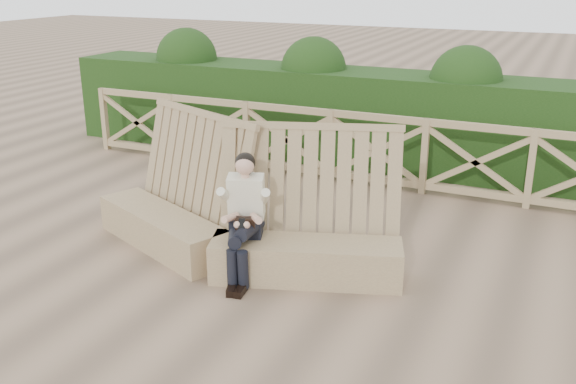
% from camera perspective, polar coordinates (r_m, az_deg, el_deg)
% --- Properties ---
extents(ground, '(60.00, 60.00, 0.00)m').
position_cam_1_polar(ground, '(6.64, -1.57, -8.37)').
color(ground, brown).
rests_on(ground, ground).
extents(bench, '(3.86, 1.46, 1.56)m').
position_cam_1_polar(bench, '(7.10, -4.84, -3.08)').
color(bench, '#7E6548').
rests_on(bench, ground).
extents(woman, '(0.50, 0.84, 1.32)m').
position_cam_1_polar(woman, '(6.60, -3.91, -1.84)').
color(woman, black).
rests_on(woman, ground).
extents(guardrail, '(10.10, 0.09, 1.10)m').
position_cam_1_polar(guardrail, '(9.49, 7.80, 3.67)').
color(guardrail, '#9D845B').
rests_on(guardrail, ground).
extents(hedge, '(12.00, 1.20, 1.50)m').
position_cam_1_polar(hedge, '(10.57, 9.80, 6.27)').
color(hedge, black).
rests_on(hedge, ground).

